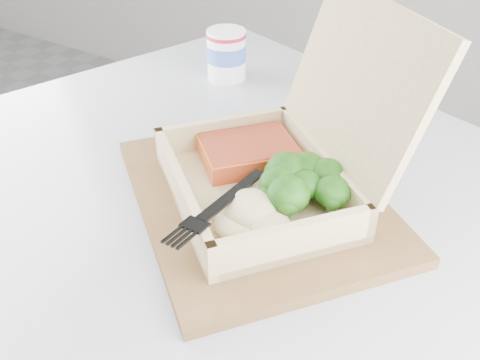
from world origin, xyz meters
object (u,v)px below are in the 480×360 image
Objects in this scene: cafe_table at (198,315)px; serving_tray at (256,197)px; takeout_container at (288,153)px; paper_cup at (226,53)px.

serving_tray is at bearing 36.13° from cafe_table.
serving_tray reaches higher than cafe_table.
cafe_table is 3.27× the size of serving_tray.
cafe_table is at bearing -104.52° from takeout_container.
takeout_container is 3.94× the size of paper_cup.
paper_cup is (-0.25, 0.25, -0.02)m from takeout_container.
serving_tray is at bearing -50.63° from paper_cup.
serving_tray is 3.98× the size of paper_cup.
takeout_container is 0.35m from paper_cup.
takeout_container reaches higher than serving_tray.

